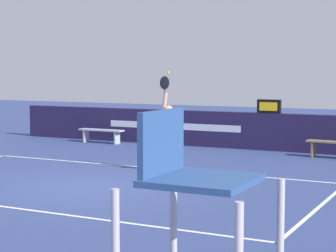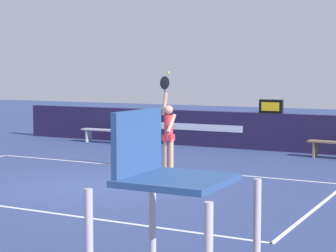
{
  "view_description": "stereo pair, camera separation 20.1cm",
  "coord_description": "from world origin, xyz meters",
  "px_view_note": "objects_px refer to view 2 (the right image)",
  "views": [
    {
      "loc": [
        7.78,
        -11.34,
        2.63
      ],
      "look_at": [
        0.8,
        2.36,
        1.21
      ],
      "focal_mm": 64.98,
      "sensor_mm": 36.0,
      "label": 1
    },
    {
      "loc": [
        7.95,
        -11.25,
        2.63
      ],
      "look_at": [
        0.8,
        2.36,
        1.21
      ],
      "focal_mm": 64.98,
      "sensor_mm": 36.0,
      "label": 2
    }
  ],
  "objects_px": {
    "speed_display": "(271,106)",
    "umpire_chair": "(169,244)",
    "courtside_bench_far": "(104,132)",
    "courtside_bench_near": "(335,146)",
    "tennis_ball": "(168,73)",
    "tennis_player": "(168,133)"
  },
  "relations": [
    {
      "from": "courtside_bench_far",
      "to": "courtside_bench_near",
      "type": "bearing_deg",
      "value": -0.59
    },
    {
      "from": "tennis_ball",
      "to": "courtside_bench_far",
      "type": "height_order",
      "value": "tennis_ball"
    },
    {
      "from": "speed_display",
      "to": "courtside_bench_far",
      "type": "xyz_separation_m",
      "value": [
        -6.02,
        -0.81,
        -1.06
      ]
    },
    {
      "from": "courtside_bench_near",
      "to": "courtside_bench_far",
      "type": "height_order",
      "value": "courtside_bench_near"
    },
    {
      "from": "tennis_player",
      "to": "courtside_bench_near",
      "type": "xyz_separation_m",
      "value": [
        3.27,
        4.47,
        -0.64
      ]
    },
    {
      "from": "tennis_player",
      "to": "umpire_chair",
      "type": "height_order",
      "value": "tennis_player"
    },
    {
      "from": "tennis_ball",
      "to": "umpire_chair",
      "type": "height_order",
      "value": "tennis_ball"
    },
    {
      "from": "speed_display",
      "to": "courtside_bench_far",
      "type": "distance_m",
      "value": 6.16
    },
    {
      "from": "speed_display",
      "to": "tennis_player",
      "type": "distance_m",
      "value": 5.47
    },
    {
      "from": "courtside_bench_far",
      "to": "umpire_chair",
      "type": "bearing_deg",
      "value": -54.97
    },
    {
      "from": "tennis_ball",
      "to": "speed_display",
      "type": "bearing_deg",
      "value": 80.96
    },
    {
      "from": "speed_display",
      "to": "umpire_chair",
      "type": "relative_size",
      "value": 0.32
    },
    {
      "from": "courtside_bench_near",
      "to": "speed_display",
      "type": "bearing_deg",
      "value": 158.74
    },
    {
      "from": "tennis_ball",
      "to": "courtside_bench_far",
      "type": "relative_size",
      "value": 0.04
    },
    {
      "from": "tennis_ball",
      "to": "umpire_chair",
      "type": "relative_size",
      "value": 0.03
    },
    {
      "from": "courtside_bench_near",
      "to": "tennis_ball",
      "type": "bearing_deg",
      "value": -124.27
    },
    {
      "from": "tennis_player",
      "to": "umpire_chair",
      "type": "distance_m",
      "value": 11.84
    },
    {
      "from": "speed_display",
      "to": "courtside_bench_far",
      "type": "relative_size",
      "value": 0.44
    },
    {
      "from": "umpire_chair",
      "to": "speed_display",
      "type": "bearing_deg",
      "value": 105.93
    },
    {
      "from": "speed_display",
      "to": "courtside_bench_near",
      "type": "relative_size",
      "value": 0.47
    },
    {
      "from": "tennis_ball",
      "to": "courtside_bench_near",
      "type": "distance_m",
      "value": 6.04
    },
    {
      "from": "tennis_ball",
      "to": "courtside_bench_far",
      "type": "xyz_separation_m",
      "value": [
        -5.13,
        4.74,
        -2.18
      ]
    }
  ]
}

